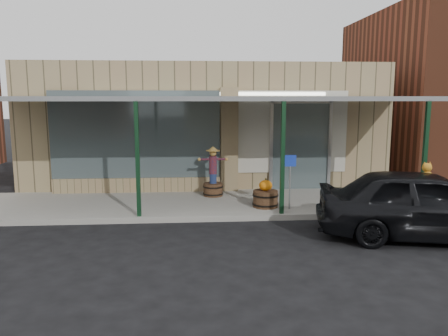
{
  "coord_description": "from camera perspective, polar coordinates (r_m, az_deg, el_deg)",
  "views": [
    {
      "loc": [
        -0.45,
        -8.56,
        3.06
      ],
      "look_at": [
        0.36,
        2.6,
        1.27
      ],
      "focal_mm": 35.0,
      "sensor_mm": 36.0,
      "label": 1
    }
  ],
  "objects": [
    {
      "name": "ground",
      "position": [
        9.1,
        -1.08,
        -10.57
      ],
      "size": [
        120.0,
        120.0,
        0.0
      ],
      "primitive_type": "plane",
      "color": "black",
      "rests_on": "ground"
    },
    {
      "name": "sidewalk",
      "position": [
        12.52,
        -1.97,
        -4.71
      ],
      "size": [
        40.0,
        3.2,
        0.15
      ],
      "primitive_type": "cube",
      "color": "gray",
      "rests_on": "ground"
    },
    {
      "name": "storefront",
      "position": [
        16.75,
        -2.61,
        5.76
      ],
      "size": [
        12.0,
        6.25,
        4.2
      ],
      "color": "#8F7D57",
      "rests_on": "ground"
    },
    {
      "name": "awning",
      "position": [
        12.13,
        -2.04,
        8.85
      ],
      "size": [
        12.0,
        3.0,
        3.04
      ],
      "color": "slate",
      "rests_on": "ground"
    },
    {
      "name": "block_buildings_near",
      "position": [
        17.94,
        3.81,
        11.32
      ],
      "size": [
        61.0,
        8.0,
        8.0
      ],
      "color": "brown",
      "rests_on": "ground"
    },
    {
      "name": "barrel_scarecrow",
      "position": [
        13.11,
        -1.44,
        -1.48
      ],
      "size": [
        0.89,
        0.74,
        1.5
      ],
      "rotation": [
        0.0,
        0.0,
        -0.33
      ],
      "color": "brown",
      "rests_on": "sidewalk"
    },
    {
      "name": "barrel_pumpkin",
      "position": [
        11.86,
        5.44,
        -3.76
      ],
      "size": [
        0.86,
        0.86,
        0.79
      ],
      "rotation": [
        0.0,
        0.0,
        -0.35
      ],
      "color": "brown",
      "rests_on": "sidewalk"
    },
    {
      "name": "handicap_sign",
      "position": [
        11.6,
        8.62,
        -0.84
      ],
      "size": [
        0.3,
        0.04,
        1.44
      ],
      "rotation": [
        0.0,
        0.0,
        -0.07
      ],
      "color": "gray",
      "rests_on": "sidewalk"
    },
    {
      "name": "parked_sedan",
      "position": [
        10.48,
        24.74,
        -4.32
      ],
      "size": [
        4.87,
        2.8,
        1.59
      ],
      "rotation": [
        0.0,
        0.0,
        1.35
      ],
      "color": "black",
      "rests_on": "ground"
    }
  ]
}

